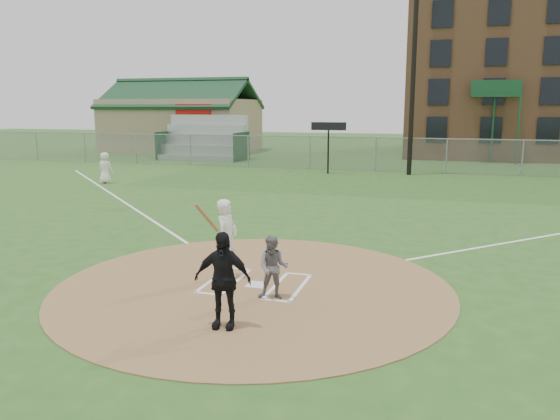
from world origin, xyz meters
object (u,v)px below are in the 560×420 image
(home_plate, at_px, (257,285))
(batter_at_plate, at_px, (227,239))
(ondeck_player, at_px, (105,168))
(umpire, at_px, (223,280))
(catcher, at_px, (273,267))

(home_plate, distance_m, batter_at_plate, 1.24)
(home_plate, bearing_deg, ondeck_player, 133.65)
(ondeck_player, bearing_deg, home_plate, 131.52)
(home_plate, height_order, umpire, umpire)
(catcher, relative_size, umpire, 0.75)
(umpire, distance_m, ondeck_player, 19.87)
(home_plate, relative_size, ondeck_player, 0.27)
(home_plate, bearing_deg, batter_at_plate, 157.59)
(umpire, bearing_deg, catcher, 69.34)
(home_plate, relative_size, catcher, 0.33)
(ondeck_player, distance_m, batter_at_plate, 17.30)
(catcher, height_order, ondeck_player, ondeck_player)
(home_plate, xyz_separation_m, batter_at_plate, (-0.81, 0.33, 0.88))
(catcher, bearing_deg, batter_at_plate, 136.42)
(umpire, relative_size, batter_at_plate, 0.95)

